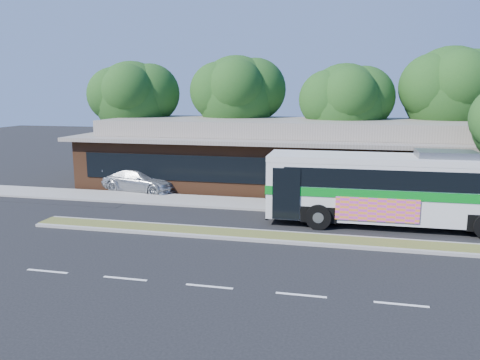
{
  "coord_description": "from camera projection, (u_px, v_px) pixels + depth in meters",
  "views": [
    {
      "loc": [
        1.16,
        -18.84,
        6.27
      ],
      "look_at": [
        -3.85,
        3.32,
        2.0
      ],
      "focal_mm": 35.0,
      "sensor_mm": 36.0,
      "label": 1
    }
  ],
  "objects": [
    {
      "name": "ground",
      "position": [
        312.0,
        245.0,
        19.47
      ],
      "size": [
        120.0,
        120.0,
        0.0
      ],
      "primitive_type": "plane",
      "color": "black",
      "rests_on": "ground"
    },
    {
      "name": "sedan",
      "position": [
        140.0,
        180.0,
        29.91
      ],
      "size": [
        5.38,
        2.9,
        1.48
      ],
      "primitive_type": "imported",
      "rotation": [
        0.0,
        0.0,
        1.4
      ],
      "color": "silver",
      "rests_on": "ground"
    },
    {
      "name": "tree_bg_c",
      "position": [
        350.0,
        102.0,
        32.64
      ],
      "size": [
        6.24,
        5.6,
        8.26
      ],
      "color": "black",
      "rests_on": "ground"
    },
    {
      "name": "tree_bg_b",
      "position": [
        242.0,
        94.0,
        35.23
      ],
      "size": [
        6.69,
        6.0,
        9.0
      ],
      "color": "black",
      "rests_on": "ground"
    },
    {
      "name": "transit_bus",
      "position": [
        408.0,
        184.0,
        21.84
      ],
      "size": [
        13.06,
        3.18,
        3.65
      ],
      "rotation": [
        0.0,
        0.0,
        0.01
      ],
      "color": "silver",
      "rests_on": "ground"
    },
    {
      "name": "tree_bg_a",
      "position": [
        138.0,
        98.0,
        36.06
      ],
      "size": [
        6.47,
        5.8,
        8.63
      ],
      "color": "black",
      "rests_on": "ground"
    },
    {
      "name": "parking_lot",
      "position": [
        65.0,
        183.0,
        32.95
      ],
      "size": [
        14.0,
        12.0,
        0.01
      ],
      "primitive_type": "cube",
      "color": "black",
      "rests_on": "ground"
    },
    {
      "name": "median_strip",
      "position": [
        314.0,
        239.0,
        20.03
      ],
      "size": [
        26.0,
        1.1,
        0.15
      ],
      "primitive_type": "cube",
      "color": "#4A4F21",
      "rests_on": "ground"
    },
    {
      "name": "tree_bg_d",
      "position": [
        457.0,
        90.0,
        31.93
      ],
      "size": [
        6.91,
        6.2,
        9.37
      ],
      "color": "black",
      "rests_on": "ground"
    },
    {
      "name": "plaza_building",
      "position": [
        327.0,
        155.0,
        31.53
      ],
      "size": [
        33.2,
        11.2,
        4.45
      ],
      "color": "#522D19",
      "rests_on": "ground"
    },
    {
      "name": "sidewalk",
      "position": [
        321.0,
        207.0,
        25.59
      ],
      "size": [
        44.0,
        2.6,
        0.12
      ],
      "primitive_type": "cube",
      "color": "gray",
      "rests_on": "ground"
    }
  ]
}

